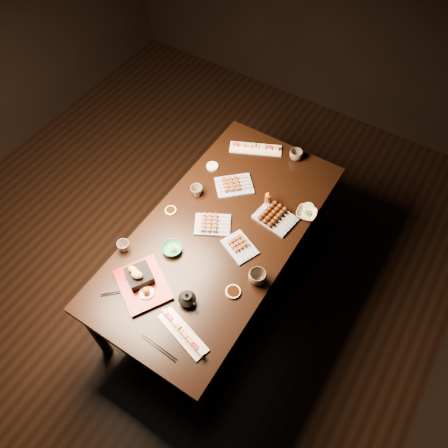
{
  "coord_description": "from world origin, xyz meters",
  "views": [
    {
      "loc": [
        1.26,
        -1.05,
        3.0
      ],
      "look_at": [
        0.43,
        0.26,
        0.77
      ],
      "focal_mm": 35.0,
      "sensor_mm": 36.0,
      "label": 1
    }
  ],
  "objects_px": {
    "edamame_bowl_green": "(172,249)",
    "teapot": "(187,298)",
    "sushi_platter_far": "(256,147)",
    "teacup_far_right": "(296,155)",
    "teacup_far_left": "(197,191)",
    "condiment_bottle": "(268,198)",
    "yakitori_plate_left": "(234,183)",
    "dining_table": "(220,261)",
    "tempura_tray": "(142,281)",
    "yakitori_plate_center": "(213,223)",
    "teacup_mid_right": "(257,277)",
    "sushi_platter_near": "(183,332)",
    "yakitori_plate_right": "(240,245)",
    "edamame_bowl_cream": "(306,213)",
    "teacup_near_left": "(124,246)"
  },
  "relations": [
    {
      "from": "edamame_bowl_green",
      "to": "teapot",
      "type": "xyz_separation_m",
      "value": [
        0.27,
        -0.22,
        0.03
      ]
    },
    {
      "from": "sushi_platter_far",
      "to": "teacup_far_right",
      "type": "bearing_deg",
      "value": 169.19
    },
    {
      "from": "teacup_far_left",
      "to": "condiment_bottle",
      "type": "bearing_deg",
      "value": 23.05
    },
    {
      "from": "yakitori_plate_left",
      "to": "teapot",
      "type": "distance_m",
      "value": 0.88
    },
    {
      "from": "yakitori_plate_left",
      "to": "condiment_bottle",
      "type": "xyz_separation_m",
      "value": [
        0.26,
        -0.01,
        0.03
      ]
    },
    {
      "from": "dining_table",
      "to": "tempura_tray",
      "type": "relative_size",
      "value": 5.68
    },
    {
      "from": "yakitori_plate_center",
      "to": "teacup_far_right",
      "type": "height_order",
      "value": "teacup_far_right"
    },
    {
      "from": "yakitori_plate_left",
      "to": "teacup_far_right",
      "type": "xyz_separation_m",
      "value": [
        0.23,
        0.45,
        0.01
      ]
    },
    {
      "from": "dining_table",
      "to": "teacup_mid_right",
      "type": "bearing_deg",
      "value": -17.96
    },
    {
      "from": "yakitori_plate_left",
      "to": "teacup_far_left",
      "type": "distance_m",
      "value": 0.26
    },
    {
      "from": "sushi_platter_near",
      "to": "yakitori_plate_left",
      "type": "height_order",
      "value": "yakitori_plate_left"
    },
    {
      "from": "sushi_platter_far",
      "to": "yakitori_plate_right",
      "type": "height_order",
      "value": "yakitori_plate_right"
    },
    {
      "from": "dining_table",
      "to": "edamame_bowl_cream",
      "type": "height_order",
      "value": "edamame_bowl_cream"
    },
    {
      "from": "edamame_bowl_green",
      "to": "tempura_tray",
      "type": "relative_size",
      "value": 0.39
    },
    {
      "from": "yakitori_plate_left",
      "to": "condiment_bottle",
      "type": "relative_size",
      "value": 1.97
    },
    {
      "from": "sushi_platter_near",
      "to": "yakitori_plate_right",
      "type": "bearing_deg",
      "value": 107.96
    },
    {
      "from": "yakitori_plate_center",
      "to": "teacup_near_left",
      "type": "bearing_deg",
      "value": -158.58
    },
    {
      "from": "sushi_platter_far",
      "to": "teacup_far_left",
      "type": "xyz_separation_m",
      "value": [
        -0.12,
        -0.56,
        0.01
      ]
    },
    {
      "from": "yakitori_plate_right",
      "to": "teacup_far_left",
      "type": "height_order",
      "value": "teacup_far_left"
    },
    {
      "from": "dining_table",
      "to": "teacup_mid_right",
      "type": "height_order",
      "value": "teacup_mid_right"
    },
    {
      "from": "sushi_platter_far",
      "to": "teacup_near_left",
      "type": "bearing_deg",
      "value": 52.15
    },
    {
      "from": "teacup_far_left",
      "to": "teacup_far_right",
      "type": "relative_size",
      "value": 0.88
    },
    {
      "from": "sushi_platter_near",
      "to": "teacup_near_left",
      "type": "distance_m",
      "value": 0.65
    },
    {
      "from": "sushi_platter_near",
      "to": "condiment_bottle",
      "type": "xyz_separation_m",
      "value": [
        -0.05,
        1.0,
        0.04
      ]
    },
    {
      "from": "dining_table",
      "to": "yakitori_plate_right",
      "type": "height_order",
      "value": "yakitori_plate_right"
    },
    {
      "from": "teacup_far_left",
      "to": "sushi_platter_far",
      "type": "bearing_deg",
      "value": 77.97
    },
    {
      "from": "edamame_bowl_green",
      "to": "edamame_bowl_cream",
      "type": "height_order",
      "value": "edamame_bowl_green"
    },
    {
      "from": "sushi_platter_far",
      "to": "teacup_far_left",
      "type": "relative_size",
      "value": 4.58
    },
    {
      "from": "yakitori_plate_center",
      "to": "yakitori_plate_left",
      "type": "xyz_separation_m",
      "value": [
        -0.05,
        0.34,
        0.0
      ]
    },
    {
      "from": "dining_table",
      "to": "teacup_far_right",
      "type": "relative_size",
      "value": 19.71
    },
    {
      "from": "yakitori_plate_right",
      "to": "condiment_bottle",
      "type": "height_order",
      "value": "condiment_bottle"
    },
    {
      "from": "teacup_mid_right",
      "to": "teapot",
      "type": "distance_m",
      "value": 0.42
    },
    {
      "from": "dining_table",
      "to": "edamame_bowl_cream",
      "type": "relative_size",
      "value": 14.28
    },
    {
      "from": "sushi_platter_far",
      "to": "yakitori_plate_center",
      "type": "distance_m",
      "value": 0.72
    },
    {
      "from": "edamame_bowl_green",
      "to": "edamame_bowl_cream",
      "type": "relative_size",
      "value": 0.99
    },
    {
      "from": "teacup_near_left",
      "to": "edamame_bowl_green",
      "type": "bearing_deg",
      "value": 30.9
    },
    {
      "from": "dining_table",
      "to": "teacup_far_right",
      "type": "height_order",
      "value": "teacup_far_right"
    },
    {
      "from": "edamame_bowl_cream",
      "to": "sushi_platter_near",
      "type": "bearing_deg",
      "value": -100.94
    },
    {
      "from": "yakitori_plate_right",
      "to": "teacup_mid_right",
      "type": "height_order",
      "value": "teacup_mid_right"
    },
    {
      "from": "yakitori_plate_center",
      "to": "teacup_near_left",
      "type": "distance_m",
      "value": 0.56
    },
    {
      "from": "dining_table",
      "to": "teacup_far_left",
      "type": "height_order",
      "value": "teacup_far_left"
    },
    {
      "from": "yakitori_plate_right",
      "to": "edamame_bowl_green",
      "type": "xyz_separation_m",
      "value": [
        -0.33,
        -0.23,
        -0.01
      ]
    },
    {
      "from": "teapot",
      "to": "teacup_far_left",
      "type": "bearing_deg",
      "value": 127.85
    },
    {
      "from": "sushi_platter_near",
      "to": "teacup_near_left",
      "type": "bearing_deg",
      "value": 174.0
    },
    {
      "from": "edamame_bowl_green",
      "to": "teacup_near_left",
      "type": "xyz_separation_m",
      "value": [
        -0.25,
        -0.15,
        0.02
      ]
    },
    {
      "from": "yakitori_plate_left",
      "to": "teacup_far_left",
      "type": "xyz_separation_m",
      "value": [
        -0.17,
        -0.19,
        0.01
      ]
    },
    {
      "from": "tempura_tray",
      "to": "yakitori_plate_center",
      "type": "bearing_deg",
      "value": 110.06
    },
    {
      "from": "edamame_bowl_cream",
      "to": "teacup_far_right",
      "type": "bearing_deg",
      "value": 125.33
    },
    {
      "from": "tempura_tray",
      "to": "teapot",
      "type": "xyz_separation_m",
      "value": [
        0.27,
        0.06,
        -0.01
      ]
    },
    {
      "from": "sushi_platter_far",
      "to": "condiment_bottle",
      "type": "distance_m",
      "value": 0.49
    }
  ]
}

